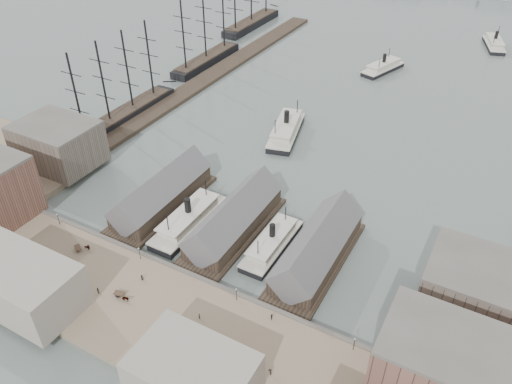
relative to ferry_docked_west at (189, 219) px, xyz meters
The scene contains 35 objects.
ground 18.37m from the ferry_docked_west, 44.43° to the right, with size 900.00×900.00×0.00m, color #566460.
quay 35.26m from the ferry_docked_west, 68.34° to the right, with size 180.00×30.00×2.00m, color #816E57.
seawall 22.19m from the ferry_docked_west, 54.07° to the right, with size 180.00×1.20×2.30m, color #59544C.
west_wharf 103.16m from the ferry_docked_west, 122.22° to the left, with size 10.00×220.00×1.60m, color #2D231C.
ferry_shed_west 13.82m from the ferry_docked_west, 162.35° to the left, with size 14.00×42.00×12.60m.
ferry_shed_center 13.82m from the ferry_docked_west, 17.65° to the left, with size 14.00×42.00×12.60m.
ferry_shed_east 39.28m from the ferry_docked_west, ahead, with size 14.00×42.00×12.60m.
warehouse_west_back 57.62m from the ferry_docked_west, behind, with size 26.00×20.00×14.00m, color #60564C.
warehouse_east_front 83.28m from the ferry_docked_west, 17.39° to the right, with size 30.00×18.00×19.00m, color brown.
warehouse_east_back 81.34m from the ferry_docked_west, ahead, with size 28.00×20.00×15.00m, color #60564C.
street_bldg_center 55.78m from the ferry_docked_west, 53.59° to the right, with size 24.00×16.00×10.00m, color gray.
street_bldg_west 48.18m from the ferry_docked_west, 110.80° to the right, with size 30.00×16.00×12.00m, color gray.
lamp_post_far_w 37.67m from the ferry_docked_west, 148.33° to the right, with size 0.44×0.44×3.92m.
lamp_post_near_w 19.97m from the ferry_docked_west, 95.78° to the right, with size 0.44×0.44×3.92m.
lamp_post_near_e 34.33m from the ferry_docked_west, 35.19° to the right, with size 0.44×0.44×3.92m.
lamp_post_far_e 61.31m from the ferry_docked_west, 18.80° to the right, with size 0.44×0.44×3.92m.
ferry_docked_west is the anchor object (origin of this frame).
ferry_docked_east 26.17m from the ferry_docked_west, ahead, with size 7.64×25.47×9.10m.
ferry_open_near 62.90m from the ferry_docked_west, 89.12° to the left, with size 16.25×31.78×10.88m.
ferry_open_mid 143.70m from the ferry_docked_west, 84.30° to the left, with size 15.33×27.04×9.25m.
ferry_open_far 212.60m from the ferry_docked_west, 74.49° to the left, with size 15.36×27.43×9.39m.
sailing_ship_near 75.20m from the ferry_docked_west, 146.08° to the left, with size 8.47×58.37×34.83m.
sailing_ship_mid 128.38m from the ferry_docked_west, 121.30° to the left, with size 8.56×49.48×35.21m.
sailing_ship_far 188.50m from the ferry_docked_west, 113.78° to the left, with size 9.55×53.04×39.25m.
horse_cart_left 29.95m from the ferry_docked_west, 125.74° to the right, with size 4.69×3.66×1.65m.
horse_cart_center 33.32m from the ferry_docked_west, 83.12° to the right, with size 5.07×2.34×1.72m.
horse_cart_right 49.67m from the ferry_docked_west, 50.63° to the right, with size 4.78×2.44×1.57m.
pedestrian_0 47.68m from the ferry_docked_west, 153.00° to the right, with size 0.64×0.47×1.76m, color black.
pedestrian_1 48.39m from the ferry_docked_west, 131.93° to the right, with size 0.84×0.65×1.72m, color black.
pedestrian_2 29.04m from the ferry_docked_west, 125.12° to the right, with size 1.08×0.62×1.67m, color black.
pedestrian_3 34.50m from the ferry_docked_west, 95.32° to the right, with size 1.02×0.43×1.74m, color black.
pedestrian_4 25.75m from the ferry_docked_west, 82.46° to the right, with size 0.78×0.51×1.59m, color black.
pedestrian_5 37.17m from the ferry_docked_west, 51.14° to the right, with size 0.58×0.43×1.59m, color black.
pedestrian_6 43.53m from the ferry_docked_west, 28.46° to the right, with size 0.77×0.60×1.59m, color black.
pedestrian_7 56.32m from the ferry_docked_west, 37.32° to the right, with size 1.15×0.66×1.78m, color black.
Camera 1 is at (59.55, -77.73, 94.79)m, focal length 35.00 mm.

